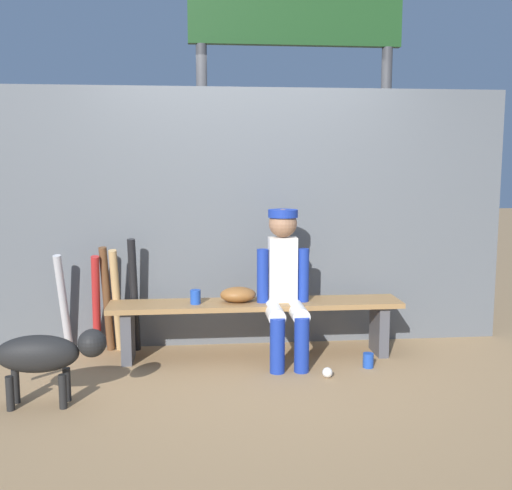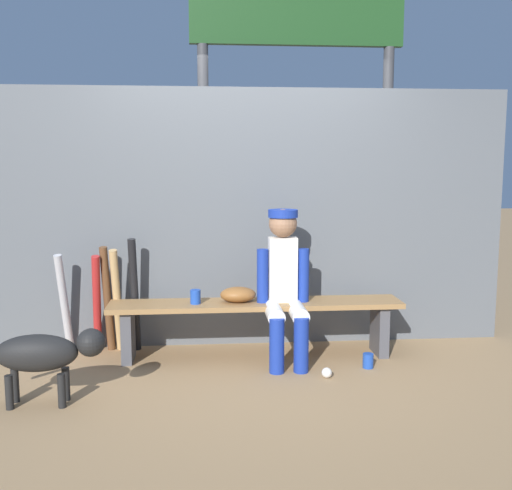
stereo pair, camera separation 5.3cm
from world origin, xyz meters
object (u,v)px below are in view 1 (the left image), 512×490
(bat_wood_dark, at_px, (107,300))
(cup_on_ground, at_px, (368,360))
(dugout_bench, at_px, (256,314))
(scoreboard, at_px, (302,39))
(bat_aluminum_red, at_px, (96,304))
(dog, at_px, (47,354))
(bat_aluminum_black, at_px, (134,295))
(bat_aluminum_silver, at_px, (63,304))
(bat_wood_tan, at_px, (117,301))
(cup_on_bench, at_px, (195,297))
(baseball_glove, at_px, (238,295))
(baseball, at_px, (327,372))
(player_seated, at_px, (285,280))

(bat_wood_dark, bearing_deg, cup_on_ground, -15.97)
(dugout_bench, bearing_deg, scoreboard, 63.77)
(bat_aluminum_red, relative_size, dog, 0.97)
(bat_aluminum_red, xyz_separation_m, scoreboard, (1.80, 0.85, 2.25))
(bat_aluminum_black, xyz_separation_m, bat_aluminum_silver, (-0.56, 0.01, -0.06))
(bat_wood_tan, height_order, cup_on_bench, bat_wood_tan)
(baseball_glove, height_order, bat_wood_tan, bat_wood_tan)
(scoreboard, bearing_deg, bat_aluminum_black, -150.50)
(bat_wood_dark, distance_m, baseball, 1.86)
(bat_wood_tan, xyz_separation_m, bat_wood_dark, (-0.08, 0.03, 0.01))
(player_seated, relative_size, scoreboard, 0.31)
(scoreboard, bearing_deg, bat_aluminum_silver, -157.98)
(bat_aluminum_red, bearing_deg, bat_aluminum_silver, 176.46)
(bat_aluminum_silver, height_order, dog, bat_aluminum_silver)
(bat_aluminum_red, bearing_deg, dog, -97.46)
(baseball_glove, bearing_deg, baseball, -40.38)
(dugout_bench, xyz_separation_m, bat_aluminum_black, (-0.97, 0.23, 0.12))
(bat_wood_dark, relative_size, dog, 1.04)
(dog, bearing_deg, bat_aluminum_red, 82.54)
(cup_on_bench, height_order, dog, cup_on_bench)
(cup_on_bench, bearing_deg, bat_wood_tan, 159.61)
(baseball, relative_size, cup_on_ground, 0.67)
(bat_wood_dark, relative_size, cup_on_bench, 7.95)
(dugout_bench, height_order, baseball_glove, baseball_glove)
(player_seated, xyz_separation_m, cup_on_ground, (0.61, -0.22, -0.58))
(cup_on_bench, bearing_deg, dog, -139.03)
(dog, bearing_deg, bat_aluminum_silver, 96.39)
(baseball, relative_size, cup_on_bench, 0.67)
(bat_aluminum_black, distance_m, dog, 1.16)
(bat_wood_dark, relative_size, baseball, 11.82)
(player_seated, height_order, bat_aluminum_silver, player_seated)
(baseball_glove, height_order, bat_aluminum_black, bat_aluminum_black)
(bat_wood_dark, height_order, bat_aluminum_red, bat_wood_dark)
(player_seated, distance_m, baseball, 0.77)
(dugout_bench, distance_m, bat_aluminum_silver, 1.55)
(player_seated, distance_m, bat_aluminum_red, 1.53)
(bat_aluminum_black, height_order, baseball, bat_aluminum_black)
(baseball_glove, xyz_separation_m, bat_aluminum_black, (-0.83, 0.23, -0.04))
(baseball_glove, relative_size, bat_wood_tan, 0.32)
(baseball, bearing_deg, dugout_bench, 132.04)
(bat_wood_tan, bearing_deg, scoreboard, 27.96)
(dugout_bench, relative_size, cup_on_bench, 20.88)
(baseball, bearing_deg, cup_on_ground, 27.39)
(bat_wood_tan, height_order, bat_aluminum_red, bat_wood_tan)
(bat_wood_tan, bearing_deg, baseball_glove, -12.10)
(baseball_glove, bearing_deg, bat_wood_tan, 167.90)
(bat_wood_dark, bearing_deg, dugout_bench, -11.42)
(baseball_glove, xyz_separation_m, scoreboard, (0.67, 1.07, 2.15))
(bat_aluminum_red, bearing_deg, bat_wood_tan, -6.61)
(cup_on_bench, relative_size, scoreboard, 0.03)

